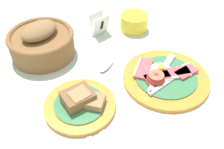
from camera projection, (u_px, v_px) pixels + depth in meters
The scene contains 7 objects.
ground_plane at pixel (141, 101), 0.71m from camera, with size 3.00×3.00×0.00m, color #B7CCB7.
breakfast_plate at pixel (165, 77), 0.76m from camera, with size 0.25×0.25×0.04m.
bread_plate at pixel (80, 103), 0.68m from camera, with size 0.19×0.19×0.05m.
sugar_cup at pixel (134, 22), 0.94m from camera, with size 0.10×0.10×0.06m.
bread_basket at pixel (42, 42), 0.82m from camera, with size 0.21×0.21×0.11m.
number_card at pixel (99, 24), 0.91m from camera, with size 0.06×0.05×0.07m.
teaspoon_stray at pixel (111, 61), 0.82m from camera, with size 0.18×0.10×0.01m.
Camera 1 is at (-0.33, -0.34, 0.54)m, focal length 42.00 mm.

